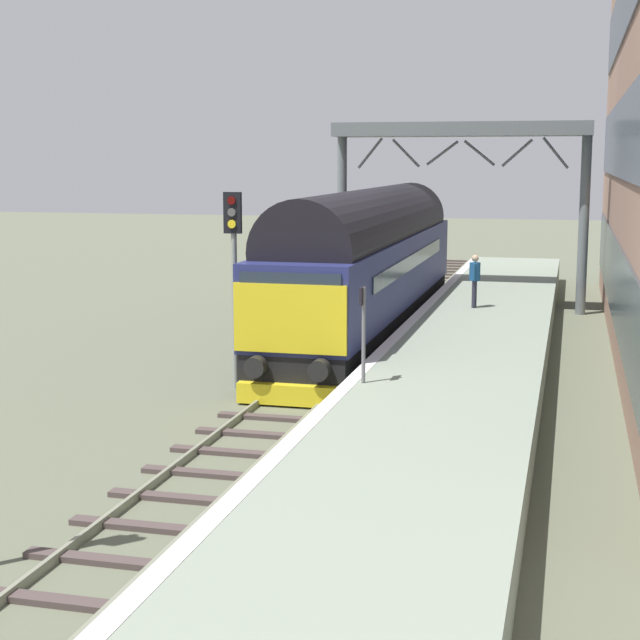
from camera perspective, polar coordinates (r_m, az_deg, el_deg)
ground_plane at (r=26.66m, az=0.67°, el=-2.88°), size 140.00×140.00×0.00m
track_main at (r=26.65m, az=0.67°, el=-2.76°), size 2.50×60.00×0.15m
station_platform at (r=25.97m, az=8.42°, el=-2.18°), size 4.00×44.00×1.01m
diesel_locomotive at (r=30.99m, az=2.80°, el=3.46°), size 2.74×18.28×4.68m
signal_post_mid at (r=24.16m, az=-4.96°, el=3.21°), size 0.44×0.22×4.81m
signal_post_far at (r=39.09m, az=2.52°, el=4.88°), size 0.44×0.22×4.07m
platform_number_sign at (r=20.42m, az=2.49°, el=0.02°), size 0.10×0.44×1.99m
waiting_passenger at (r=31.30m, az=8.86°, el=2.51°), size 0.35×0.51×1.64m
overhead_footbridge at (r=37.18m, az=8.08°, el=9.96°), size 9.30×2.00×6.90m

